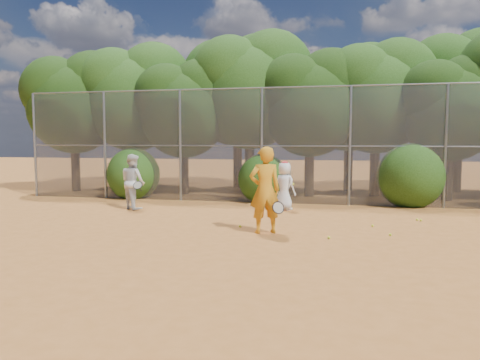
# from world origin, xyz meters

# --- Properties ---
(ground) EXTENTS (80.00, 80.00, 0.00)m
(ground) POSITION_xyz_m (0.00, 0.00, 0.00)
(ground) COLOR #AD6227
(ground) RESTS_ON ground
(fence_back) EXTENTS (20.05, 0.09, 4.03)m
(fence_back) POSITION_xyz_m (-0.12, 6.00, 2.05)
(fence_back) COLOR gray
(fence_back) RESTS_ON ground
(tree_0) EXTENTS (4.38, 3.81, 6.00)m
(tree_0) POSITION_xyz_m (-9.44, 8.04, 3.93)
(tree_0) COLOR black
(tree_0) RESTS_ON ground
(tree_1) EXTENTS (4.64, 4.03, 6.35)m
(tree_1) POSITION_xyz_m (-6.94, 8.54, 4.16)
(tree_1) COLOR black
(tree_1) RESTS_ON ground
(tree_2) EXTENTS (3.99, 3.47, 5.47)m
(tree_2) POSITION_xyz_m (-4.45, 7.83, 3.58)
(tree_2) COLOR black
(tree_2) RESTS_ON ground
(tree_3) EXTENTS (4.89, 4.26, 6.70)m
(tree_3) POSITION_xyz_m (-1.94, 8.84, 4.40)
(tree_3) COLOR black
(tree_3) RESTS_ON ground
(tree_4) EXTENTS (4.19, 3.64, 5.73)m
(tree_4) POSITION_xyz_m (0.55, 8.24, 3.76)
(tree_4) COLOR black
(tree_4) RESTS_ON ground
(tree_5) EXTENTS (4.51, 3.92, 6.17)m
(tree_5) POSITION_xyz_m (3.06, 9.04, 4.05)
(tree_5) COLOR black
(tree_5) RESTS_ON ground
(tree_6) EXTENTS (3.86, 3.36, 5.29)m
(tree_6) POSITION_xyz_m (5.55, 8.03, 3.47)
(tree_6) COLOR black
(tree_6) RESTS_ON ground
(tree_9) EXTENTS (4.83, 4.20, 6.62)m
(tree_9) POSITION_xyz_m (-7.94, 10.84, 4.34)
(tree_9) COLOR black
(tree_9) RESTS_ON ground
(tree_10) EXTENTS (5.15, 4.48, 7.06)m
(tree_10) POSITION_xyz_m (-2.93, 11.05, 4.63)
(tree_10) COLOR black
(tree_10) RESTS_ON ground
(tree_11) EXTENTS (4.64, 4.03, 6.35)m
(tree_11) POSITION_xyz_m (2.06, 10.64, 4.16)
(tree_11) COLOR black
(tree_11) RESTS_ON ground
(tree_12) EXTENTS (5.02, 4.37, 6.88)m
(tree_12) POSITION_xyz_m (6.56, 11.24, 4.51)
(tree_12) COLOR black
(tree_12) RESTS_ON ground
(bush_0) EXTENTS (2.00, 2.00, 2.00)m
(bush_0) POSITION_xyz_m (-6.00, 6.30, 1.00)
(bush_0) COLOR #1E4210
(bush_0) RESTS_ON ground
(bush_1) EXTENTS (1.80, 1.80, 1.80)m
(bush_1) POSITION_xyz_m (-1.00, 6.30, 0.90)
(bush_1) COLOR #1E4210
(bush_1) RESTS_ON ground
(bush_2) EXTENTS (2.20, 2.20, 2.20)m
(bush_2) POSITION_xyz_m (4.00, 6.30, 1.10)
(bush_2) COLOR #1E4210
(bush_2) RESTS_ON ground
(player_yellow) EXTENTS (0.95, 0.75, 2.06)m
(player_yellow) POSITION_xyz_m (-0.00, 0.74, 1.03)
(player_yellow) COLOR orange
(player_yellow) RESTS_ON ground
(player_teen) EXTENTS (0.88, 0.78, 1.54)m
(player_teen) POSITION_xyz_m (-0.00, 4.49, 0.77)
(player_teen) COLOR white
(player_teen) RESTS_ON ground
(player_white) EXTENTS (1.08, 1.04, 1.76)m
(player_white) POSITION_xyz_m (-4.76, 3.64, 0.88)
(player_white) COLOR silver
(player_white) RESTS_ON ground
(ball_0) EXTENTS (0.07, 0.07, 0.07)m
(ball_0) POSITION_xyz_m (2.56, 2.08, 0.03)
(ball_0) COLOR yellow
(ball_0) RESTS_ON ground
(ball_1) EXTENTS (0.07, 0.07, 0.07)m
(ball_1) POSITION_xyz_m (3.89, 3.21, 0.03)
(ball_1) COLOR yellow
(ball_1) RESTS_ON ground
(ball_2) EXTENTS (0.07, 0.07, 0.07)m
(ball_2) POSITION_xyz_m (1.51, 0.37, 0.03)
(ball_2) COLOR yellow
(ball_2) RESTS_ON ground
(ball_3) EXTENTS (0.07, 0.07, 0.07)m
(ball_3) POSITION_xyz_m (2.89, 1.01, 0.03)
(ball_3) COLOR yellow
(ball_3) RESTS_ON ground
(ball_4) EXTENTS (0.07, 0.07, 0.07)m
(ball_4) POSITION_xyz_m (-0.73, 1.29, 0.03)
(ball_4) COLOR yellow
(ball_4) RESTS_ON ground
(ball_5) EXTENTS (0.07, 0.07, 0.07)m
(ball_5) POSITION_xyz_m (3.81, 3.29, 0.03)
(ball_5) COLOR yellow
(ball_5) RESTS_ON ground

